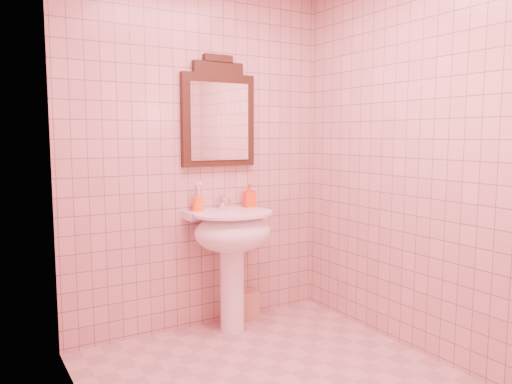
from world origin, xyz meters
TOP-DOWN VIEW (x-y plane):
  - back_wall at (0.00, 1.10)m, footprint 2.00×0.02m
  - pedestal_sink at (0.13, 0.87)m, footprint 0.58×0.58m
  - faucet at (0.13, 1.01)m, footprint 0.04×0.16m
  - mirror at (0.13, 1.07)m, footprint 0.57×0.06m
  - toothbrush_cup at (-0.05, 1.03)m, footprint 0.08×0.08m
  - soap_dispenser at (0.36, 1.01)m, footprint 0.09×0.09m
  - towel at (0.34, 1.04)m, footprint 0.19×0.14m

SIDE VIEW (x-z plane):
  - towel at x=0.34m, z-range 0.00..0.22m
  - pedestal_sink at x=0.13m, z-range 0.23..1.09m
  - toothbrush_cup at x=-0.05m, z-range 0.82..1.01m
  - faucet at x=0.13m, z-range 0.87..0.97m
  - soap_dispenser at x=0.36m, z-range 0.86..1.04m
  - back_wall at x=0.00m, z-range 0.00..2.50m
  - mirror at x=0.13m, z-range 1.14..1.93m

